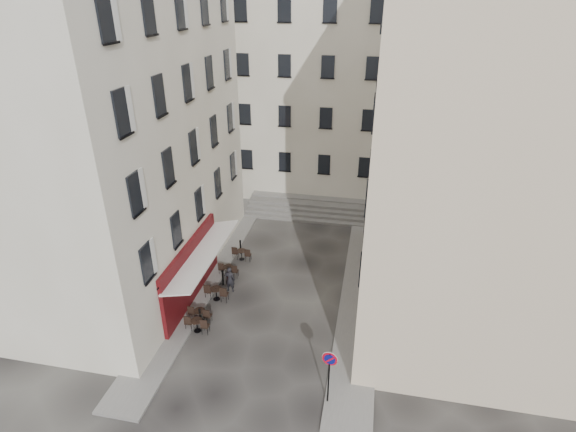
% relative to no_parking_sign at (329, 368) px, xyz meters
% --- Properties ---
extents(ground, '(90.00, 90.00, 0.00)m').
position_rel_no_parking_sign_xyz_m(ground, '(-3.62, 4.57, -1.92)').
color(ground, black).
rests_on(ground, ground).
extents(sidewalk_left, '(2.00, 22.00, 0.12)m').
position_rel_no_parking_sign_xyz_m(sidewalk_left, '(-8.12, 8.57, -1.86)').
color(sidewalk_left, slate).
rests_on(sidewalk_left, ground).
extents(sidewalk_right, '(2.00, 18.00, 0.12)m').
position_rel_no_parking_sign_xyz_m(sidewalk_right, '(0.88, 7.57, -1.86)').
color(sidewalk_right, slate).
rests_on(sidewalk_right, ground).
extents(building_left, '(12.20, 16.20, 20.60)m').
position_rel_no_parking_sign_xyz_m(building_left, '(-14.12, 7.57, 8.39)').
color(building_left, beige).
rests_on(building_left, ground).
extents(building_right, '(12.20, 14.20, 18.60)m').
position_rel_no_parking_sign_xyz_m(building_right, '(6.88, 8.07, 7.39)').
color(building_right, beige).
rests_on(building_right, ground).
extents(building_back, '(18.20, 10.20, 18.60)m').
position_rel_no_parking_sign_xyz_m(building_back, '(-4.62, 23.57, 7.39)').
color(building_back, beige).
rests_on(building_back, ground).
extents(cafe_storefront, '(1.74, 7.30, 3.50)m').
position_rel_no_parking_sign_xyz_m(cafe_storefront, '(-7.94, 5.57, -0.04)').
color(cafe_storefront, '#480A0F').
rests_on(cafe_storefront, ground).
extents(stone_steps, '(9.00, 3.15, 0.80)m').
position_rel_no_parking_sign_xyz_m(stone_steps, '(-3.62, 17.14, -1.52)').
color(stone_steps, '#5B5956').
rests_on(stone_steps, ground).
extents(bollard_near, '(0.12, 0.12, 0.98)m').
position_rel_no_parking_sign_xyz_m(bollard_near, '(-6.87, 3.57, -1.39)').
color(bollard_near, black).
rests_on(bollard_near, ground).
extents(bollard_mid, '(0.12, 0.12, 0.98)m').
position_rel_no_parking_sign_xyz_m(bollard_mid, '(-6.87, 7.07, -1.39)').
color(bollard_mid, black).
rests_on(bollard_mid, ground).
extents(bollard_far, '(0.12, 0.12, 0.98)m').
position_rel_no_parking_sign_xyz_m(bollard_far, '(-6.87, 10.57, -1.39)').
color(bollard_far, black).
rests_on(bollard_far, ground).
extents(no_parking_sign, '(0.61, 0.15, 2.71)m').
position_rel_no_parking_sign_xyz_m(no_parking_sign, '(0.00, 0.00, 0.00)').
color(no_parking_sign, black).
rests_on(no_parking_sign, ground).
extents(bistro_table_a, '(1.25, 0.59, 0.88)m').
position_rel_no_parking_sign_xyz_m(bistro_table_a, '(-6.83, 3.05, -1.47)').
color(bistro_table_a, black).
rests_on(bistro_table_a, ground).
extents(bistro_table_b, '(1.22, 0.57, 0.86)m').
position_rel_no_parking_sign_xyz_m(bistro_table_b, '(-6.98, 3.82, -1.48)').
color(bistro_table_b, black).
rests_on(bistro_table_b, ground).
extents(bistro_table_c, '(1.33, 0.62, 0.93)m').
position_rel_no_parking_sign_xyz_m(bistro_table_c, '(-6.76, 5.67, -1.44)').
color(bistro_table_c, black).
rests_on(bistro_table_c, ground).
extents(bistro_table_d, '(1.19, 0.56, 0.84)m').
position_rel_no_parking_sign_xyz_m(bistro_table_d, '(-6.83, 7.98, -1.49)').
color(bistro_table_d, black).
rests_on(bistro_table_d, ground).
extents(bistro_table_e, '(1.21, 0.57, 0.85)m').
position_rel_no_parking_sign_xyz_m(bistro_table_e, '(-6.58, 9.86, -1.48)').
color(bistro_table_e, black).
rests_on(bistro_table_e, ground).
extents(pedestrian, '(0.58, 0.40, 1.56)m').
position_rel_no_parking_sign_xyz_m(pedestrian, '(-6.28, 6.58, -1.14)').
color(pedestrian, black).
rests_on(pedestrian, ground).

